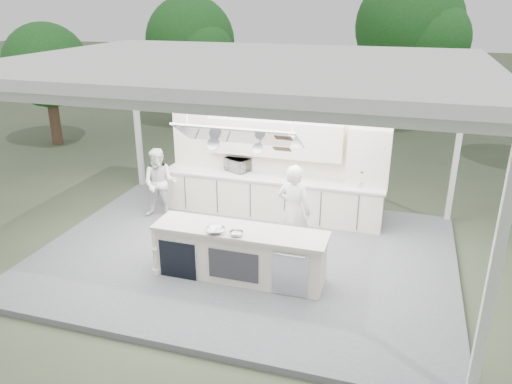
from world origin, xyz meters
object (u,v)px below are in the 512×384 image
(head_chef, at_px, (294,211))
(sous_chef, at_px, (160,183))
(back_counter, at_px, (271,196))
(demo_island, at_px, (239,253))

(head_chef, relative_size, sous_chef, 1.15)
(back_counter, height_order, head_chef, head_chef)
(sous_chef, bearing_deg, back_counter, 3.40)
(demo_island, height_order, back_counter, same)
(back_counter, relative_size, head_chef, 2.74)
(back_counter, distance_m, head_chef, 1.98)
(back_counter, relative_size, sous_chef, 3.16)
(demo_island, distance_m, sous_chef, 3.31)
(demo_island, height_order, head_chef, head_chef)
(demo_island, height_order, sous_chef, sous_chef)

